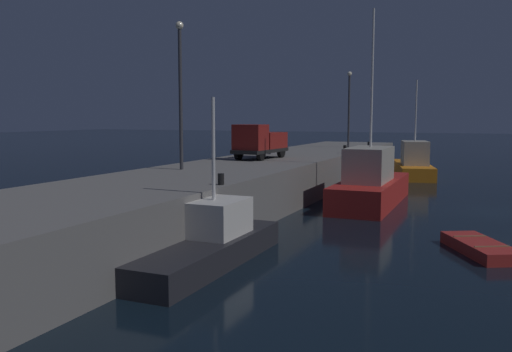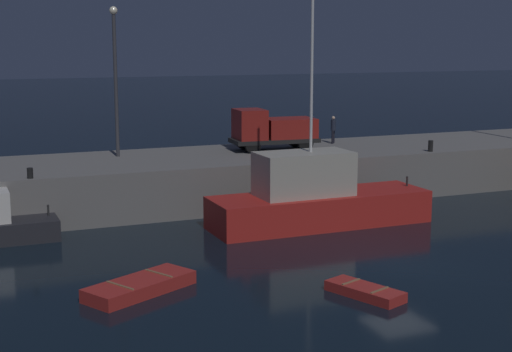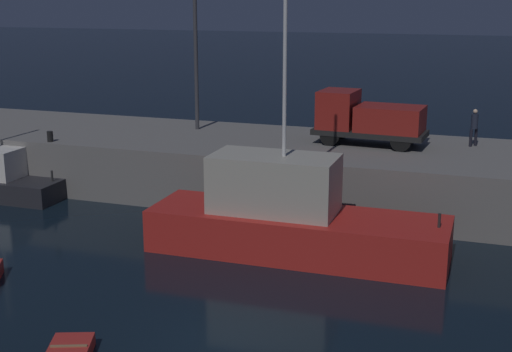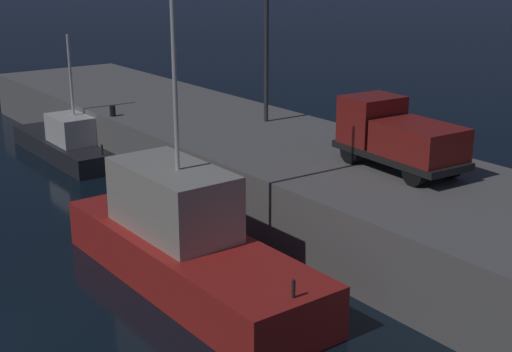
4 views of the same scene
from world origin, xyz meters
TOP-DOWN VIEW (x-y plane):
  - ground_plane at (0.00, 0.00)m, footprint 320.00×320.00m
  - pier_quay at (0.00, 14.69)m, footprint 58.02×7.99m
  - fishing_trawler_red at (-0.20, 7.21)m, footprint 10.90×3.25m
  - fishing_boat_blue at (-16.24, 10.14)m, footprint 8.81×2.72m
  - fishing_boat_white at (17.65, 6.91)m, footprint 11.02×5.24m
  - dinghy_orange_near at (-10.50, 0.62)m, footprint 4.41×3.33m
  - lamp_post_west at (-7.84, 16.29)m, footprint 0.44×0.44m
  - lamp_post_east at (17.76, 13.11)m, footprint 0.44×0.44m
  - utility_truck at (1.02, 15.32)m, footprint 5.18×2.39m
  - dockworker at (5.69, 16.51)m, footprint 0.44×0.44m
  - bollard_west at (18.96, 11.36)m, footprint 0.28×0.28m
  - bollard_central at (-13.08, 11.10)m, footprint 0.28×0.28m
  - bollard_east at (9.27, 11.29)m, footprint 0.28×0.28m

SIDE VIEW (x-z plane):
  - ground_plane at x=0.00m, z-range 0.00..0.00m
  - dinghy_orange_near at x=-10.50m, z-range -0.02..0.51m
  - fishing_boat_blue at x=-16.24m, z-range -2.35..3.92m
  - fishing_boat_white at x=17.65m, z-range -3.30..5.52m
  - pier_quay at x=0.00m, z-range 0.00..2.58m
  - fishing_trawler_red at x=-0.20m, z-range -4.68..7.34m
  - bollard_central at x=-13.08m, z-range 2.58..3.07m
  - bollard_west at x=18.96m, z-range 2.58..3.11m
  - bollard_east at x=9.27m, z-range 2.58..3.22m
  - dockworker at x=5.69m, z-range 2.70..4.40m
  - utility_truck at x=1.02m, z-range 2.58..5.01m
  - lamp_post_east at x=17.76m, z-range 3.23..10.49m
  - lamp_post_west at x=-7.84m, z-range 3.25..11.38m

